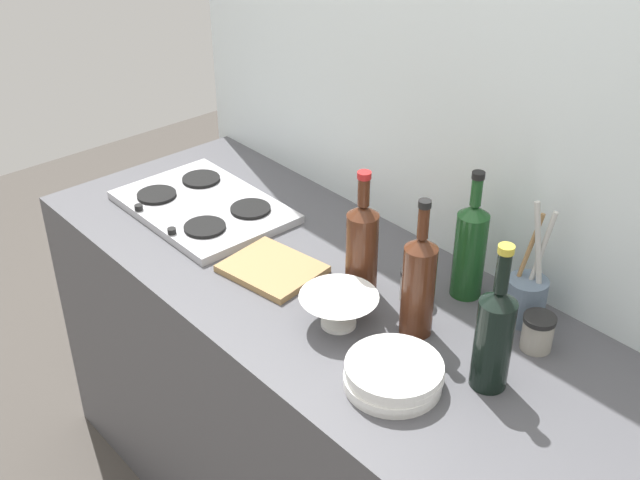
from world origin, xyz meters
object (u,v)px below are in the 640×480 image
(condiment_jar_front, at_px, (538,332))
(condiment_jar_rear, at_px, (414,285))
(wine_bottle_leftmost, at_px, (419,283))
(cutting_board, at_px, (272,269))
(wine_bottle_rightmost, at_px, (362,247))
(wine_bottle_mid_left, at_px, (470,248))
(plate_stack, at_px, (393,375))
(stovetop_hob, at_px, (203,206))
(wine_bottle_mid_right, at_px, (494,335))
(mixing_bowl, at_px, (339,309))
(utensil_crock, at_px, (526,296))

(condiment_jar_front, xyz_separation_m, condiment_jar_rear, (-0.31, -0.07, -0.00))
(wine_bottle_leftmost, distance_m, cutting_board, 0.45)
(wine_bottle_rightmost, distance_m, cutting_board, 0.27)
(wine_bottle_mid_left, bearing_deg, plate_stack, -72.42)
(stovetop_hob, height_order, cutting_board, stovetop_hob)
(condiment_jar_rear, bearing_deg, condiment_jar_front, 12.90)
(wine_bottle_rightmost, bearing_deg, wine_bottle_mid_right, -4.57)
(wine_bottle_mid_left, relative_size, cutting_board, 1.43)
(mixing_bowl, xyz_separation_m, utensil_crock, (0.28, 0.34, 0.02))
(condiment_jar_front, bearing_deg, condiment_jar_rear, -167.10)
(wine_bottle_rightmost, bearing_deg, plate_stack, -32.58)
(wine_bottle_rightmost, height_order, condiment_jar_rear, wine_bottle_rightmost)
(wine_bottle_leftmost, distance_m, condiment_jar_front, 0.29)
(plate_stack, bearing_deg, utensil_crock, 84.26)
(wine_bottle_mid_right, height_order, mixing_bowl, wine_bottle_mid_right)
(wine_bottle_mid_left, height_order, utensil_crock, wine_bottle_mid_left)
(mixing_bowl, xyz_separation_m, cutting_board, (-0.28, 0.02, -0.04))
(condiment_jar_rear, relative_size, cutting_board, 0.36)
(stovetop_hob, distance_m, cutting_board, 0.40)
(utensil_crock, bearing_deg, stovetop_hob, -164.02)
(stovetop_hob, bearing_deg, condiment_jar_front, 11.26)
(wine_bottle_leftmost, relative_size, wine_bottle_rightmost, 1.04)
(utensil_crock, xyz_separation_m, cutting_board, (-0.56, -0.32, -0.06))
(plate_stack, distance_m, wine_bottle_mid_right, 0.23)
(wine_bottle_leftmost, distance_m, wine_bottle_mid_left, 0.21)
(stovetop_hob, bearing_deg, plate_stack, -8.14)
(utensil_crock, distance_m, condiment_jar_rear, 0.27)
(stovetop_hob, bearing_deg, condiment_jar_rear, 10.55)
(wine_bottle_mid_left, xyz_separation_m, wine_bottle_rightmost, (-0.18, -0.19, -0.00))
(wine_bottle_mid_right, bearing_deg, condiment_jar_rear, 161.32)
(condiment_jar_front, bearing_deg, wine_bottle_mid_right, -88.45)
(wine_bottle_mid_right, xyz_separation_m, cutting_board, (-0.64, -0.08, -0.12))
(wine_bottle_rightmost, bearing_deg, mixing_bowl, -64.32)
(mixing_bowl, bearing_deg, wine_bottle_mid_right, 15.35)
(wine_bottle_mid_right, bearing_deg, wine_bottle_rightmost, 175.43)
(plate_stack, xyz_separation_m, wine_bottle_mid_right, (0.13, 0.16, 0.10))
(wine_bottle_mid_left, height_order, wine_bottle_rightmost, wine_bottle_mid_left)
(mixing_bowl, distance_m, utensil_crock, 0.44)
(wine_bottle_mid_left, relative_size, wine_bottle_rightmost, 1.01)
(mixing_bowl, height_order, cutting_board, mixing_bowl)
(condiment_jar_rear, distance_m, cutting_board, 0.38)
(condiment_jar_front, distance_m, condiment_jar_rear, 0.32)
(condiment_jar_front, relative_size, cutting_board, 0.37)
(plate_stack, height_order, wine_bottle_leftmost, wine_bottle_leftmost)
(wine_bottle_leftmost, height_order, wine_bottle_rightmost, wine_bottle_leftmost)
(wine_bottle_mid_left, bearing_deg, condiment_jar_rear, -119.46)
(wine_bottle_mid_right, distance_m, mixing_bowl, 0.39)
(wine_bottle_mid_left, xyz_separation_m, condiment_jar_rear, (-0.07, -0.12, -0.09))
(wine_bottle_leftmost, bearing_deg, mixing_bowl, -139.18)
(stovetop_hob, distance_m, utensil_crock, 0.99)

